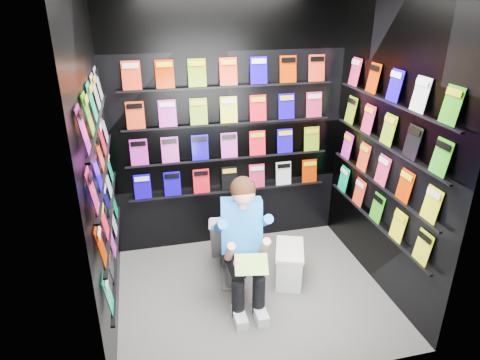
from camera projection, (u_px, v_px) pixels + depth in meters
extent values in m
plane|color=slate|center=(252.00, 294.00, 3.95)|extent=(2.40, 2.40, 0.00)
cube|color=black|center=(228.00, 128.00, 4.31)|extent=(2.40, 0.04, 2.60)
cube|color=black|center=(299.00, 222.00, 2.53)|extent=(2.40, 0.04, 2.60)
cube|color=black|center=(98.00, 176.00, 3.17)|extent=(0.04, 2.00, 2.60)
cube|color=black|center=(389.00, 151.00, 3.68)|extent=(0.04, 2.00, 2.60)
imported|color=white|center=(232.00, 240.00, 4.11)|extent=(0.54, 0.81, 0.73)
cube|color=white|center=(289.00, 265.00, 4.08)|extent=(0.36, 0.48, 0.32)
cube|color=white|center=(290.00, 250.00, 4.01)|extent=(0.39, 0.51, 0.03)
cube|color=#38B769|center=(251.00, 264.00, 3.37)|extent=(0.29, 0.20, 0.11)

